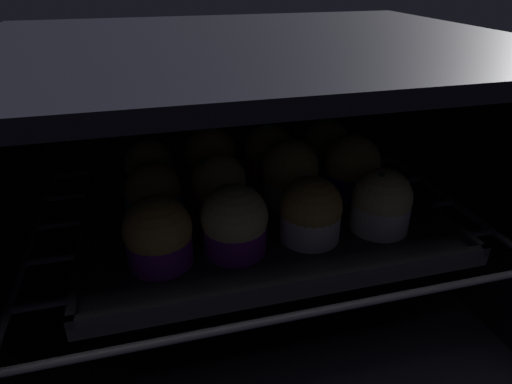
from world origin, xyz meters
TOP-DOWN VIEW (x-y plane):
  - oven_cavity at (0.00, 26.25)cm, footprint 59.00×47.00cm
  - oven_rack at (0.00, 22.00)cm, footprint 54.80×42.00cm
  - baking_tray at (0.00, 21.27)cm, footprint 41.87×33.39cm
  - muffin_row0_col0 at (-12.46, 12.45)cm, footprint 6.91×6.91cm
  - muffin_row0_col1 at (-4.63, 12.56)cm, footprint 7.02×7.02cm
  - muffin_row0_col2 at (3.94, 12.85)cm, footprint 6.82×6.82cm
  - muffin_row0_col3 at (12.39, 12.66)cm, footprint 6.66×6.66cm
  - muffin_row1_col0 at (-12.40, 21.52)cm, footprint 6.63×6.63cm
  - muffin_row1_col1 at (-4.64, 21.09)cm, footprint 6.63×6.63cm
  - muffin_row1_col2 at (4.46, 21.49)cm, footprint 7.19×7.19cm
  - muffin_row1_col3 at (12.89, 21.42)cm, footprint 7.23×7.23cm
  - muffin_row2_col0 at (-12.54, 29.40)cm, footprint 6.63×6.63cm
  - muffin_row2_col1 at (-4.27, 29.60)cm, footprint 7.00×7.00cm
  - muffin_row2_col2 at (4.01, 29.71)cm, footprint 6.92×6.92cm
  - muffin_row2_col3 at (12.85, 29.86)cm, footprint 6.63×6.63cm

SIDE VIEW (x-z plane):
  - oven_rack at x=0.00cm, z-range 13.20..14.00cm
  - baking_tray at x=0.00cm, z-range 13.57..15.77cm
  - oven_cavity at x=0.00cm, z-range -1.50..35.50cm
  - muffin_row1_col0 at x=-12.40cm, z-range 14.75..21.92cm
  - muffin_row0_col2 at x=3.94cm, z-range 14.74..22.03cm
  - muffin_row2_col0 at x=-12.54cm, z-range 14.82..21.95cm
  - muffin_row0_col0 at x=-12.46cm, z-range 14.75..22.17cm
  - muffin_row0_col3 at x=12.39cm, z-range 14.85..22.17cm
  - muffin_row0_col1 at x=-4.63cm, z-range 14.83..22.45cm
  - muffin_row1_col1 at x=-4.64cm, z-range 14.86..22.46cm
  - muffin_row2_col2 at x=4.01cm, z-range 14.74..22.59cm
  - muffin_row2_col3 at x=12.85cm, z-range 14.57..22.82cm
  - muffin_row2_col1 at x=-4.27cm, z-range 14.92..22.96cm
  - muffin_row1_col3 at x=12.89cm, z-range 14.95..23.12cm
  - muffin_row1_col2 at x=4.46cm, z-range 14.95..23.27cm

